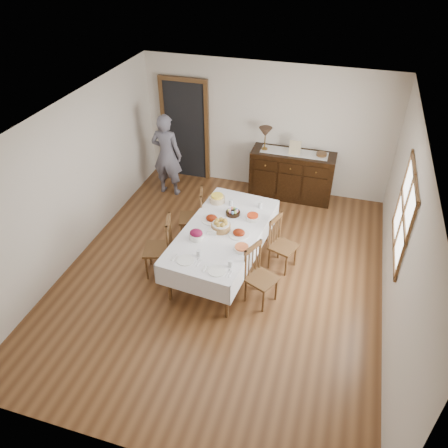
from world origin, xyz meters
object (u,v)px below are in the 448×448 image
(chair_left_far, at_px, (194,215))
(table_lamp, at_px, (265,133))
(chair_right_near, at_px, (259,275))
(sideboard, at_px, (292,175))
(chair_right_far, at_px, (281,243))
(dining_table, at_px, (223,234))
(chair_left_near, at_px, (161,246))
(person, at_px, (167,153))

(chair_left_far, xyz_separation_m, table_lamp, (0.81, 1.90, 0.84))
(chair_right_near, bearing_deg, sideboard, 24.92)
(chair_right_near, relative_size, chair_right_far, 1.04)
(chair_left_far, xyz_separation_m, chair_right_near, (1.42, -1.15, -0.01))
(dining_table, distance_m, chair_left_near, 0.99)
(dining_table, xyz_separation_m, chair_right_far, (0.88, 0.33, -0.22))
(dining_table, distance_m, chair_right_far, 0.96)
(chair_left_far, bearing_deg, person, -158.95)
(chair_right_far, xyz_separation_m, table_lamp, (-0.78, 2.20, 0.87))
(chair_left_near, distance_m, table_lamp, 3.17)
(chair_left_near, relative_size, person, 0.57)
(chair_left_near, height_order, chair_right_near, chair_left_near)
(chair_left_far, bearing_deg, chair_right_far, 62.55)
(chair_right_far, bearing_deg, chair_right_near, -171.77)
(dining_table, bearing_deg, person, 137.27)
(chair_left_near, bearing_deg, person, -176.43)
(dining_table, height_order, table_lamp, table_lamp)
(chair_left_near, bearing_deg, chair_right_near, 67.95)
(table_lamp, bearing_deg, dining_table, -92.21)
(chair_left_far, relative_size, table_lamp, 2.16)
(chair_left_near, height_order, person, person)
(chair_left_far, relative_size, chair_right_near, 1.03)
(chair_right_near, relative_size, table_lamp, 2.10)
(chair_left_near, bearing_deg, chair_right_far, 94.76)
(chair_left_near, bearing_deg, chair_left_far, 152.29)
(sideboard, distance_m, table_lamp, 1.03)
(chair_right_far, height_order, sideboard, sideboard)
(sideboard, bearing_deg, chair_right_near, -89.34)
(chair_left_far, bearing_deg, chair_left_near, -28.00)
(chair_left_near, distance_m, chair_right_near, 1.63)
(table_lamp, bearing_deg, sideboard, 2.03)
(chair_right_far, relative_size, person, 0.51)
(chair_right_far, xyz_separation_m, person, (-2.64, 1.66, 0.44))
(dining_table, height_order, person, person)
(chair_left_near, relative_size, chair_right_far, 1.12)
(chair_left_far, height_order, sideboard, chair_left_far)
(chair_left_far, xyz_separation_m, chair_right_far, (1.59, -0.30, -0.03))
(sideboard, height_order, table_lamp, table_lamp)
(dining_table, relative_size, sideboard, 1.46)
(chair_left_far, bearing_deg, sideboard, 127.38)
(table_lamp, bearing_deg, chair_right_far, -70.44)
(sideboard, bearing_deg, dining_table, -104.93)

